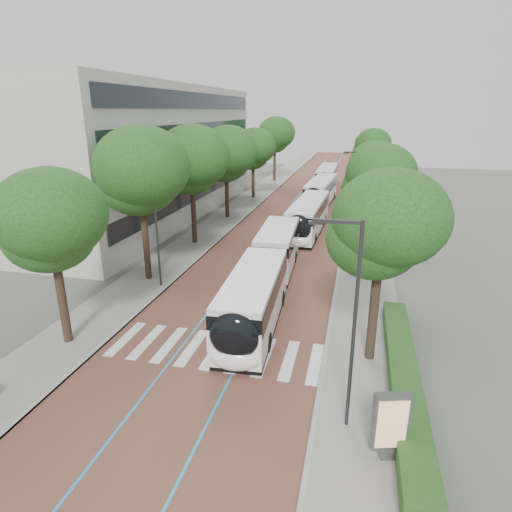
{
  "coord_description": "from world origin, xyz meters",
  "views": [
    {
      "loc": [
        6.58,
        -16.79,
        11.46
      ],
      "look_at": [
        0.37,
        8.98,
        2.4
      ],
      "focal_mm": 30.0,
      "sensor_mm": 36.0,
      "label": 1
    }
  ],
  "objects": [
    {
      "name": "streetlight_far",
      "position": [
        6.62,
        22.0,
        4.82
      ],
      "size": [
        1.82,
        0.2,
        8.0
      ],
      "color": "#2D2D2F",
      "rests_on": "sidewalk_right"
    },
    {
      "name": "lead_bus",
      "position": [
        1.29,
        7.63,
        1.63
      ],
      "size": [
        3.46,
        18.5,
        3.2
      ],
      "rotation": [
        0.0,
        0.0,
        0.05
      ],
      "color": "black",
      "rests_on": "ground"
    },
    {
      "name": "bus_queued_2",
      "position": [
        1.7,
        50.05,
        1.62
      ],
      "size": [
        2.59,
        12.41,
        3.2
      ],
      "rotation": [
        0.0,
        0.0,
        -0.0
      ],
      "color": "white",
      "rests_on": "ground"
    },
    {
      "name": "sidewalk_left",
      "position": [
        -7.5,
        40.0,
        0.06
      ],
      "size": [
        4.0,
        140.0,
        0.12
      ],
      "primitive_type": "cube",
      "color": "gray",
      "rests_on": "ground"
    },
    {
      "name": "trees_left",
      "position": [
        -7.5,
        26.17,
        6.93
      ],
      "size": [
        6.32,
        60.67,
        10.06
      ],
      "color": "black",
      "rests_on": "ground"
    },
    {
      "name": "kerb_right",
      "position": [
        5.6,
        40.0,
        0.06
      ],
      "size": [
        0.2,
        140.0,
        0.14
      ],
      "primitive_type": "cube",
      "color": "gray",
      "rests_on": "ground"
    },
    {
      "name": "sidewalk_right",
      "position": [
        7.5,
        40.0,
        0.06
      ],
      "size": [
        4.0,
        140.0,
        0.12
      ],
      "primitive_type": "cube",
      "color": "gray",
      "rests_on": "ground"
    },
    {
      "name": "office_building",
      "position": [
        -19.47,
        28.0,
        7.0
      ],
      "size": [
        18.11,
        40.0,
        14.0
      ],
      "color": "#B4B2A6",
      "rests_on": "ground"
    },
    {
      "name": "streetlight_near",
      "position": [
        6.62,
        -3.0,
        4.82
      ],
      "size": [
        1.82,
        0.2,
        8.0
      ],
      "color": "#2D2D2F",
      "rests_on": "sidewalk_right"
    },
    {
      "name": "bus_queued_1",
      "position": [
        1.95,
        37.18,
        1.62
      ],
      "size": [
        3.27,
        12.53,
        3.2
      ],
      "rotation": [
        0.0,
        0.0,
        -0.06
      ],
      "color": "white",
      "rests_on": "ground"
    },
    {
      "name": "zebra_crossing",
      "position": [
        0.2,
        1.0,
        0.03
      ],
      "size": [
        10.55,
        3.6,
        0.01
      ],
      "color": "silver",
      "rests_on": "ground"
    },
    {
      "name": "lamp_post_left",
      "position": [
        -6.1,
        8.0,
        4.12
      ],
      "size": [
        0.14,
        0.14,
        8.0
      ],
      "primitive_type": "cylinder",
      "color": "#2D2D2F",
      "rests_on": "sidewalk_left"
    },
    {
      "name": "ad_panel",
      "position": [
        8.21,
        -4.29,
        1.44
      ],
      "size": [
        1.26,
        0.66,
        2.52
      ],
      "rotation": [
        0.0,
        0.0,
        0.29
      ],
      "color": "#59595B",
      "rests_on": "sidewalk_right"
    },
    {
      "name": "bus_queued_0",
      "position": [
        2.03,
        23.58,
        1.62
      ],
      "size": [
        2.96,
        12.48,
        3.2
      ],
      "rotation": [
        0.0,
        0.0,
        -0.04
      ],
      "color": "white",
      "rests_on": "ground"
    },
    {
      "name": "road",
      "position": [
        0.0,
        40.0,
        0.01
      ],
      "size": [
        11.0,
        140.0,
        0.02
      ],
      "primitive_type": "cube",
      "color": "brown",
      "rests_on": "ground"
    },
    {
      "name": "trees_right",
      "position": [
        7.7,
        21.65,
        6.39
      ],
      "size": [
        5.16,
        46.89,
        8.81
      ],
      "color": "black",
      "rests_on": "ground"
    },
    {
      "name": "hedge",
      "position": [
        9.1,
        0.0,
        0.52
      ],
      "size": [
        1.2,
        14.0,
        0.8
      ],
      "primitive_type": "cube",
      "color": "#1D4417",
      "rests_on": "sidewalk_right"
    },
    {
      "name": "ground",
      "position": [
        0.0,
        0.0,
        0.0
      ],
      "size": [
        160.0,
        160.0,
        0.0
      ],
      "primitive_type": "plane",
      "color": "#51544C",
      "rests_on": "ground"
    },
    {
      "name": "lane_line_left",
      "position": [
        -1.6,
        40.0,
        0.02
      ],
      "size": [
        0.12,
        126.0,
        0.01
      ],
      "primitive_type": "cube",
      "color": "#2787C4",
      "rests_on": "road"
    },
    {
      "name": "kerb_left",
      "position": [
        -5.6,
        40.0,
        0.06
      ],
      "size": [
        0.2,
        140.0,
        0.14
      ],
      "primitive_type": "cube",
      "color": "gray",
      "rests_on": "ground"
    },
    {
      "name": "lane_line_right",
      "position": [
        1.6,
        40.0,
        0.02
      ],
      "size": [
        0.12,
        126.0,
        0.01
      ],
      "primitive_type": "cube",
      "color": "#2787C4",
      "rests_on": "road"
    }
  ]
}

